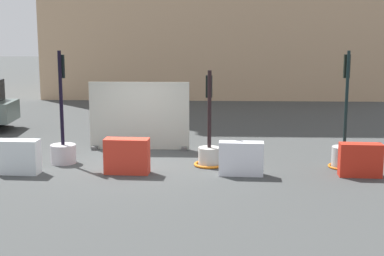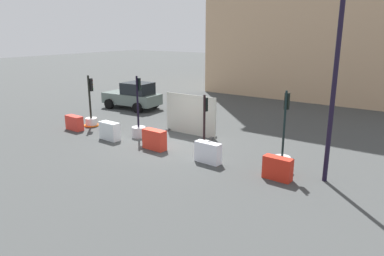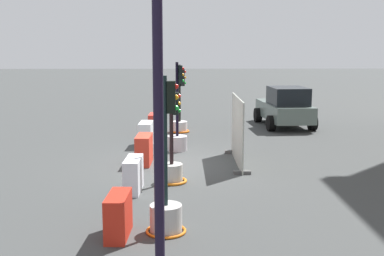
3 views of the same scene
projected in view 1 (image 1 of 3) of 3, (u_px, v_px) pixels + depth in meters
ground_plane at (135, 164)px, 14.88m from camera, size 120.00×120.00×0.00m
traffic_light_1 at (63, 144)px, 14.94m from camera, size 0.68×0.68×3.04m
traffic_light_2 at (209, 150)px, 14.68m from camera, size 0.82×0.82×2.54m
traffic_light_3 at (344, 150)px, 14.49m from camera, size 0.80×0.80×3.06m
construction_barrier_1 at (18, 157)px, 13.87m from camera, size 1.10×0.49×0.87m
construction_barrier_2 at (127, 156)px, 13.88m from camera, size 1.14×0.49×0.89m
construction_barrier_3 at (241, 159)px, 13.72m from camera, size 1.12×0.42×0.85m
construction_barrier_4 at (360, 160)px, 13.60m from camera, size 1.05×0.43×0.83m
site_fence_panel at (139, 118)px, 16.62m from camera, size 3.02×0.50×2.05m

